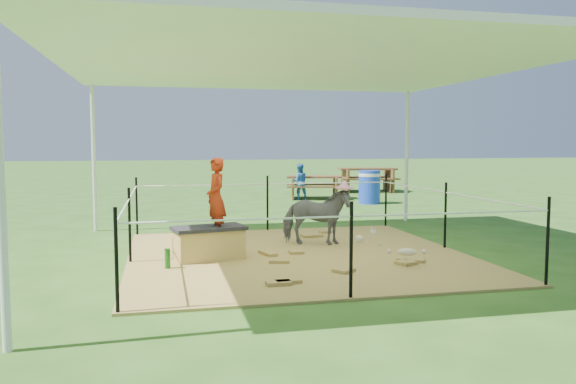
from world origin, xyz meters
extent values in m
plane|color=#2D5919|center=(0.00, 0.00, 0.00)|extent=(90.00, 90.00, 0.00)
cube|color=brown|center=(0.00, 0.00, 0.01)|extent=(4.60, 4.60, 0.03)
cylinder|color=silver|center=(-3.00, 3.00, 1.30)|extent=(0.07, 0.07, 2.60)
cylinder|color=silver|center=(3.00, 3.00, 1.30)|extent=(0.07, 0.07, 2.60)
cylinder|color=silver|center=(-3.00, -3.00, 1.30)|extent=(0.07, 0.07, 2.60)
cube|color=white|center=(0.00, 0.00, 2.64)|extent=(6.30, 6.30, 0.08)
cube|color=white|center=(0.00, 0.00, 2.79)|extent=(3.30, 3.30, 0.22)
cylinder|color=black|center=(-2.25, 2.25, 0.50)|extent=(0.04, 0.04, 1.00)
cylinder|color=black|center=(0.00, 2.25, 0.50)|extent=(0.04, 0.04, 1.00)
cylinder|color=black|center=(2.25, 2.25, 0.50)|extent=(0.04, 0.04, 1.00)
cylinder|color=black|center=(-2.25, 0.00, 0.50)|extent=(0.04, 0.04, 1.00)
cylinder|color=black|center=(2.25, 0.00, 0.50)|extent=(0.04, 0.04, 1.00)
cylinder|color=black|center=(-2.25, -2.25, 0.50)|extent=(0.04, 0.04, 1.00)
cylinder|color=black|center=(0.00, -2.25, 0.50)|extent=(0.04, 0.04, 1.00)
cylinder|color=black|center=(2.25, -2.25, 0.50)|extent=(0.04, 0.04, 1.00)
cylinder|color=white|center=(0.00, 2.25, 0.85)|extent=(4.50, 0.02, 0.02)
cylinder|color=white|center=(0.00, -2.25, 0.85)|extent=(4.50, 0.02, 0.02)
cylinder|color=white|center=(2.25, 0.00, 0.85)|extent=(0.02, 4.50, 0.02)
cylinder|color=white|center=(-2.25, 0.00, 0.85)|extent=(0.02, 4.50, 0.02)
cube|color=#B48C41|center=(-1.23, -0.06, 0.23)|extent=(0.96, 0.62, 0.39)
cube|color=black|center=(-1.23, -0.06, 0.45)|extent=(1.03, 0.68, 0.05)
imported|color=#B22A11|center=(-1.13, -0.06, 0.95)|extent=(0.33, 0.43, 1.06)
cylinder|color=#166516|center=(-1.78, -0.51, 0.15)|extent=(0.08, 0.08, 0.25)
imported|color=#4F4E54|center=(0.45, 0.64, 0.47)|extent=(1.13, 0.76, 0.87)
cylinder|color=pink|center=(0.45, 0.64, 0.96)|extent=(0.27, 0.27, 0.13)
cylinder|color=blue|center=(3.45, 6.23, 0.43)|extent=(0.67, 0.67, 0.86)
cube|color=#522D1C|center=(2.40, 7.82, 0.32)|extent=(1.76, 1.43, 0.65)
cube|color=#54381C|center=(4.70, 9.68, 0.38)|extent=(2.03, 1.60, 0.77)
imported|color=#3471C3|center=(1.90, 7.56, 0.50)|extent=(0.51, 0.41, 1.01)
camera|label=1|loc=(-1.84, -7.50, 1.58)|focal=35.00mm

